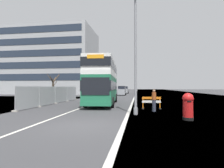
{
  "coord_description": "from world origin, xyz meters",
  "views": [
    {
      "loc": [
        2.74,
        -8.73,
        1.95
      ],
      "look_at": [
        0.41,
        7.03,
        2.2
      ],
      "focal_mm": 28.71,
      "sensor_mm": 36.0,
      "label": 1
    }
  ],
  "objects_px": {
    "double_decker_bus": "(103,82)",
    "car_receding_far": "(125,90)",
    "red_pillar_postbox": "(188,105)",
    "roadworks_barrier": "(151,101)",
    "car_oncoming_near": "(101,91)",
    "car_receding_mid": "(122,91)",
    "pedestrian_at_kerb": "(154,100)",
    "lamppost_foreground": "(136,58)"
  },
  "relations": [
    {
      "from": "car_oncoming_near",
      "to": "car_receding_mid",
      "type": "bearing_deg",
      "value": 61.09
    },
    {
      "from": "roadworks_barrier",
      "to": "car_receding_mid",
      "type": "height_order",
      "value": "car_receding_mid"
    },
    {
      "from": "lamppost_foreground",
      "to": "car_oncoming_near",
      "type": "height_order",
      "value": "lamppost_foreground"
    },
    {
      "from": "lamppost_foreground",
      "to": "roadworks_barrier",
      "type": "relative_size",
      "value": 5.18
    },
    {
      "from": "double_decker_bus",
      "to": "red_pillar_postbox",
      "type": "xyz_separation_m",
      "value": [
        6.79,
        -8.66,
        -1.67
      ]
    },
    {
      "from": "lamppost_foreground",
      "to": "car_receding_far",
      "type": "height_order",
      "value": "lamppost_foreground"
    },
    {
      "from": "double_decker_bus",
      "to": "roadworks_barrier",
      "type": "bearing_deg",
      "value": -35.29
    },
    {
      "from": "car_receding_mid",
      "to": "double_decker_bus",
      "type": "bearing_deg",
      "value": -90.21
    },
    {
      "from": "red_pillar_postbox",
      "to": "roadworks_barrier",
      "type": "xyz_separation_m",
      "value": [
        -1.74,
        5.09,
        -0.21
      ]
    },
    {
      "from": "lamppost_foreground",
      "to": "pedestrian_at_kerb",
      "type": "distance_m",
      "value": 3.9
    },
    {
      "from": "lamppost_foreground",
      "to": "red_pillar_postbox",
      "type": "xyz_separation_m",
      "value": [
        3.07,
        -1.62,
        -3.15
      ]
    },
    {
      "from": "car_oncoming_near",
      "to": "lamppost_foreground",
      "type": "bearing_deg",
      "value": -71.99
    },
    {
      "from": "lamppost_foreground",
      "to": "red_pillar_postbox",
      "type": "height_order",
      "value": "lamppost_foreground"
    },
    {
      "from": "car_receding_mid",
      "to": "roadworks_barrier",
      "type": "bearing_deg",
      "value": -78.95
    },
    {
      "from": "lamppost_foreground",
      "to": "roadworks_barrier",
      "type": "height_order",
      "value": "lamppost_foreground"
    },
    {
      "from": "car_receding_far",
      "to": "pedestrian_at_kerb",
      "type": "bearing_deg",
      "value": -82.13
    },
    {
      "from": "roadworks_barrier",
      "to": "red_pillar_postbox",
      "type": "bearing_deg",
      "value": -71.08
    },
    {
      "from": "pedestrian_at_kerb",
      "to": "red_pillar_postbox",
      "type": "bearing_deg",
      "value": -64.35
    },
    {
      "from": "car_oncoming_near",
      "to": "pedestrian_at_kerb",
      "type": "relative_size",
      "value": 2.45
    },
    {
      "from": "car_receding_mid",
      "to": "red_pillar_postbox",
      "type": "bearing_deg",
      "value": -77.59
    },
    {
      "from": "lamppost_foreground",
      "to": "car_receding_far",
      "type": "xyz_separation_m",
      "value": [
        -3.7,
        38.79,
        -3.02
      ]
    },
    {
      "from": "roadworks_barrier",
      "to": "car_receding_mid",
      "type": "xyz_separation_m",
      "value": [
        -4.96,
        25.39,
        0.35
      ]
    },
    {
      "from": "roadworks_barrier",
      "to": "car_receding_mid",
      "type": "relative_size",
      "value": 0.42
    },
    {
      "from": "car_oncoming_near",
      "to": "roadworks_barrier",
      "type": "bearing_deg",
      "value": -65.54
    },
    {
      "from": "pedestrian_at_kerb",
      "to": "car_receding_mid",
      "type": "bearing_deg",
      "value": 100.57
    },
    {
      "from": "red_pillar_postbox",
      "to": "roadworks_barrier",
      "type": "height_order",
      "value": "red_pillar_postbox"
    },
    {
      "from": "double_decker_bus",
      "to": "car_receding_far",
      "type": "height_order",
      "value": "double_decker_bus"
    },
    {
      "from": "lamppost_foreground",
      "to": "car_oncoming_near",
      "type": "xyz_separation_m",
      "value": [
        -7.25,
        22.31,
        -2.91
      ]
    },
    {
      "from": "double_decker_bus",
      "to": "car_oncoming_near",
      "type": "height_order",
      "value": "double_decker_bus"
    },
    {
      "from": "car_receding_far",
      "to": "pedestrian_at_kerb",
      "type": "relative_size",
      "value": 2.57
    },
    {
      "from": "lamppost_foreground",
      "to": "car_receding_mid",
      "type": "distance_m",
      "value": 29.24
    },
    {
      "from": "car_oncoming_near",
      "to": "car_receding_far",
      "type": "distance_m",
      "value": 16.85
    },
    {
      "from": "red_pillar_postbox",
      "to": "car_receding_far",
      "type": "relative_size",
      "value": 0.36
    },
    {
      "from": "double_decker_bus",
      "to": "red_pillar_postbox",
      "type": "relative_size",
      "value": 6.91
    },
    {
      "from": "car_receding_mid",
      "to": "car_receding_far",
      "type": "bearing_deg",
      "value": 90.38
    },
    {
      "from": "roadworks_barrier",
      "to": "pedestrian_at_kerb",
      "type": "xyz_separation_m",
      "value": [
        0.08,
        -1.63,
        0.22
      ]
    },
    {
      "from": "pedestrian_at_kerb",
      "to": "car_receding_far",
      "type": "bearing_deg",
      "value": 97.87
    },
    {
      "from": "car_receding_mid",
      "to": "car_receding_far",
      "type": "xyz_separation_m",
      "value": [
        -0.07,
        9.93,
        -0.01
      ]
    },
    {
      "from": "roadworks_barrier",
      "to": "car_receding_far",
      "type": "xyz_separation_m",
      "value": [
        -5.03,
        35.32,
        0.34
      ]
    },
    {
      "from": "double_decker_bus",
      "to": "lamppost_foreground",
      "type": "height_order",
      "value": "lamppost_foreground"
    },
    {
      "from": "red_pillar_postbox",
      "to": "lamppost_foreground",
      "type": "bearing_deg",
      "value": 152.1
    },
    {
      "from": "car_receding_far",
      "to": "red_pillar_postbox",
      "type": "bearing_deg",
      "value": -80.49
    }
  ]
}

